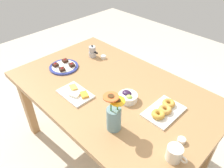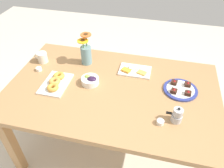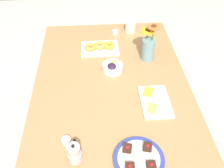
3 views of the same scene
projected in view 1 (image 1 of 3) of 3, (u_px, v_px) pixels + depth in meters
ground_plane at (112, 148)px, 2.13m from camera, size 6.00×6.00×0.00m
dining_table at (112, 97)px, 1.73m from camera, size 1.60×1.00×0.74m
coffee_mug at (174, 153)px, 1.16m from camera, size 0.12×0.09×0.09m
grape_bowl at (128, 97)px, 1.55m from camera, size 0.14×0.14×0.07m
cheese_platter at (76, 94)px, 1.61m from camera, size 0.26×0.17×0.03m
croissant_platter at (164, 110)px, 1.46m from camera, size 0.19×0.28×0.05m
jam_cup_honey at (181, 140)px, 1.26m from camera, size 0.05×0.05×0.03m
jam_cup_berry at (103, 57)px, 2.04m from camera, size 0.05×0.05×0.03m
dessert_plate at (64, 67)px, 1.91m from camera, size 0.25×0.25×0.05m
flower_vase at (114, 117)px, 1.30m from camera, size 0.11×0.12×0.27m
moka_pot at (92, 52)px, 2.04m from camera, size 0.11×0.07×0.12m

